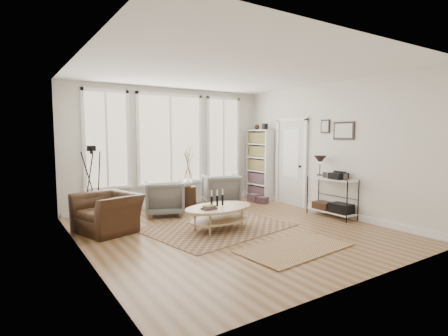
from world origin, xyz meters
TOP-DOWN VIEW (x-y plane):
  - room at (0.02, 0.03)m, footprint 5.50×5.54m
  - bay_window at (0.00, 2.71)m, footprint 4.14×0.12m
  - door at (2.57, 1.15)m, footprint 0.09×1.06m
  - bookcase at (2.44, 2.23)m, footprint 0.31×0.85m
  - low_shelf at (2.38, -0.30)m, footprint 0.38×1.08m
  - wall_art at (2.58, -0.27)m, footprint 0.04×0.88m
  - rug_main at (-0.15, 0.29)m, footprint 2.89×2.37m
  - rug_runner at (0.21, -1.41)m, footprint 1.87×1.16m
  - coffee_table at (-0.23, 0.13)m, footprint 1.49×1.06m
  - armchair_left at (-0.57, 1.84)m, footprint 1.05×1.06m
  - armchair_right at (0.99, 1.94)m, footprint 1.10×1.11m
  - side_table at (0.19, 2.14)m, footprint 0.36×0.36m
  - vase at (0.16, 2.12)m, footprint 0.27×0.27m
  - accent_chair at (-1.97, 1.16)m, footprint 1.30×1.22m
  - tripod_camera at (-2.01, 2.10)m, footprint 0.54×0.54m
  - book_stack_near at (2.05, 1.97)m, footprint 0.27×0.33m
  - book_stack_far at (2.05, 1.63)m, footprint 0.29×0.32m

SIDE VIEW (x-z plane):
  - rug_main at x=-0.15m, z-range 0.00..0.01m
  - rug_runner at x=0.21m, z-range 0.01..0.02m
  - book_stack_far at x=2.05m, z-range 0.00..0.17m
  - book_stack_near at x=2.05m, z-range 0.00..0.20m
  - coffee_table at x=-0.23m, z-range 0.02..0.66m
  - accent_chair at x=-1.97m, z-range 0.00..0.70m
  - armchair_left at x=-0.57m, z-range 0.00..0.76m
  - armchair_right at x=0.99m, z-range 0.00..0.79m
  - low_shelf at x=2.38m, z-range -0.14..1.16m
  - vase at x=0.16m, z-range 0.53..0.78m
  - tripod_camera at x=-2.01m, z-range -0.06..1.48m
  - side_table at x=0.19m, z-range -0.03..1.47m
  - bookcase at x=2.44m, z-range -0.07..1.99m
  - door at x=2.57m, z-range 0.01..2.23m
  - room at x=0.02m, z-range -0.02..2.88m
  - bay_window at x=0.00m, z-range 0.49..2.73m
  - wall_art at x=2.58m, z-range 1.66..2.10m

